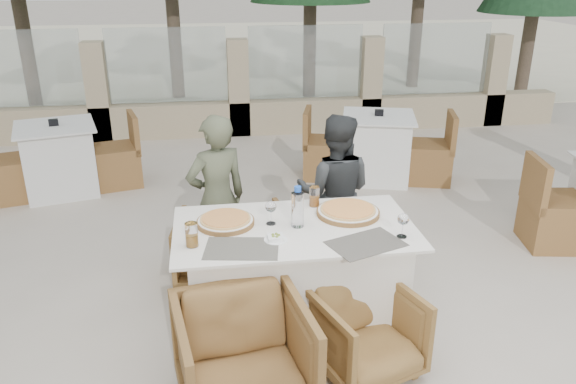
{
  "coord_description": "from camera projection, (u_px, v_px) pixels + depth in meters",
  "views": [
    {
      "loc": [
        -0.47,
        -3.44,
        2.39
      ],
      "look_at": [
        0.06,
        0.18,
        0.9
      ],
      "focal_mm": 35.0,
      "sensor_mm": 36.0,
      "label": 1
    }
  ],
  "objects": [
    {
      "name": "ground",
      "position": [
        284.0,
        315.0,
        4.12
      ],
      "size": [
        80.0,
        80.0,
        0.0
      ],
      "primitive_type": "plane",
      "color": "#C0B4A4",
      "rests_on": "ground"
    },
    {
      "name": "sand_patch",
      "position": [
        220.0,
        49.0,
        16.94
      ],
      "size": [
        30.0,
        16.0,
        0.01
      ],
      "primitive_type": "cube",
      "color": "#F7EECA",
      "rests_on": "ground"
    },
    {
      "name": "perimeter_wall_far",
      "position": [
        238.0,
        81.0,
        8.21
      ],
      "size": [
        10.0,
        0.34,
        1.6
      ],
      "primitive_type": null,
      "color": "tan",
      "rests_on": "ground"
    },
    {
      "name": "dining_table",
      "position": [
        294.0,
        277.0,
        3.87
      ],
      "size": [
        1.6,
        0.9,
        0.77
      ],
      "primitive_type": null,
      "color": "white",
      "rests_on": "ground"
    },
    {
      "name": "placemat_near_left",
      "position": [
        242.0,
        248.0,
        3.44
      ],
      "size": [
        0.49,
        0.37,
        0.0
      ],
      "primitive_type": "cube",
      "rotation": [
        0.0,
        0.0,
        -0.16
      ],
      "color": "#615D53",
      "rests_on": "dining_table"
    },
    {
      "name": "placemat_near_right",
      "position": [
        366.0,
        244.0,
        3.5
      ],
      "size": [
        0.53,
        0.44,
        0.0
      ],
      "primitive_type": "cube",
      "rotation": [
        0.0,
        0.0,
        0.36
      ],
      "color": "#57524A",
      "rests_on": "dining_table"
    },
    {
      "name": "pizza_left",
      "position": [
        226.0,
        221.0,
        3.76
      ],
      "size": [
        0.39,
        0.39,
        0.05
      ],
      "primitive_type": "cylinder",
      "rotation": [
        0.0,
        0.0,
        -0.0
      ],
      "color": "#C6531B",
      "rests_on": "dining_table"
    },
    {
      "name": "pizza_right",
      "position": [
        348.0,
        211.0,
        3.9
      ],
      "size": [
        0.54,
        0.54,
        0.06
      ],
      "primitive_type": "cylinder",
      "rotation": [
        0.0,
        0.0,
        0.27
      ],
      "color": "orange",
      "rests_on": "dining_table"
    },
    {
      "name": "water_bottle",
      "position": [
        298.0,
        207.0,
        3.68
      ],
      "size": [
        0.09,
        0.09,
        0.28
      ],
      "primitive_type": "cylinder",
      "rotation": [
        0.0,
        0.0,
        -0.11
      ],
      "color": "#A1BBD3",
      "rests_on": "dining_table"
    },
    {
      "name": "wine_glass_centre",
      "position": [
        271.0,
        211.0,
        3.74
      ],
      "size": [
        0.09,
        0.09,
        0.18
      ],
      "primitive_type": null,
      "rotation": [
        0.0,
        0.0,
        0.17
      ],
      "color": "white",
      "rests_on": "dining_table"
    },
    {
      "name": "wine_glass_corner",
      "position": [
        403.0,
        224.0,
        3.56
      ],
      "size": [
        0.09,
        0.09,
        0.18
      ],
      "primitive_type": null,
      "rotation": [
        0.0,
        0.0,
        -0.26
      ],
      "color": "white",
      "rests_on": "dining_table"
    },
    {
      "name": "beer_glass_left",
      "position": [
        192.0,
        235.0,
        3.45
      ],
      "size": [
        0.09,
        0.09,
        0.16
      ],
      "primitive_type": "cylinder",
      "rotation": [
        0.0,
        0.0,
        -0.17
      ],
      "color": "#BF781B",
      "rests_on": "dining_table"
    },
    {
      "name": "beer_glass_right",
      "position": [
        314.0,
        196.0,
        4.03
      ],
      "size": [
        0.09,
        0.09,
        0.15
      ],
      "primitive_type": "cylinder",
      "rotation": [
        0.0,
        0.0,
        0.28
      ],
      "color": "#C56C1B",
      "rests_on": "dining_table"
    },
    {
      "name": "olive_dish",
      "position": [
        276.0,
        237.0,
        3.54
      ],
      "size": [
        0.12,
        0.12,
        0.04
      ],
      "primitive_type": null,
      "rotation": [
        0.0,
        0.0,
        0.05
      ],
      "color": "white",
      "rests_on": "dining_table"
    },
    {
      "name": "armchair_far_left",
      "position": [
        215.0,
        248.0,
        4.49
      ],
      "size": [
        0.67,
        0.68,
        0.55
      ],
      "primitive_type": "imported",
      "rotation": [
        0.0,
        0.0,
        3.0
      ],
      "color": "olive",
      "rests_on": "ground"
    },
    {
      "name": "armchair_far_right",
      "position": [
        318.0,
        236.0,
        4.67
      ],
      "size": [
        0.71,
        0.73,
        0.58
      ],
      "primitive_type": "imported",
      "rotation": [
        0.0,
        0.0,
        3.31
      ],
      "color": "brown",
      "rests_on": "ground"
    },
    {
      "name": "armchair_near_left",
      "position": [
        244.0,
        359.0,
        3.14
      ],
      "size": [
        0.83,
        0.84,
        0.67
      ],
      "primitive_type": "imported",
      "rotation": [
        0.0,
        0.0,
        0.16
      ],
      "color": "brown",
      "rests_on": "ground"
    },
    {
      "name": "armchair_near_right",
      "position": [
        366.0,
        332.0,
        3.47
      ],
      "size": [
        0.75,
        0.77,
        0.55
      ],
      "primitive_type": "imported",
      "rotation": [
        0.0,
        0.0,
        0.33
      ],
      "color": "olive",
      "rests_on": "ground"
    },
    {
      "name": "diner_left",
      "position": [
        217.0,
        199.0,
        4.39
      ],
      "size": [
        0.58,
        0.49,
        1.36
      ],
      "primitive_type": "imported",
      "rotation": [
        0.0,
        0.0,
        3.53
      ],
      "color": "#535940",
      "rests_on": "ground"
    },
    {
      "name": "diner_right",
      "position": [
        335.0,
        193.0,
        4.58
      ],
      "size": [
        0.75,
        0.66,
        1.32
      ],
      "primitive_type": "imported",
      "rotation": [
        0.0,
        0.0,
        2.85
      ],
      "color": "#323436",
      "rests_on": "ground"
    },
    {
      "name": "bg_table_a",
      "position": [
        59.0,
        159.0,
        6.21
      ],
      "size": [
        1.79,
        1.2,
        0.77
      ],
      "primitive_type": null,
      "rotation": [
        0.0,
        0.0,
        0.25
      ],
      "color": "silver",
      "rests_on": "ground"
    },
    {
      "name": "bg_table_b",
      "position": [
        377.0,
        148.0,
        6.6
      ],
      "size": [
        1.8,
        1.22,
        0.77
      ],
      "primitive_type": null,
      "rotation": [
        0.0,
        0.0,
        -0.27
      ],
      "color": "white",
      "rests_on": "ground"
    }
  ]
}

